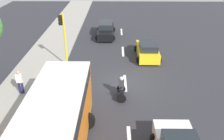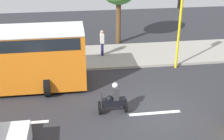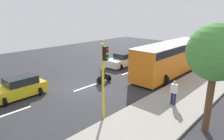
# 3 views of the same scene
# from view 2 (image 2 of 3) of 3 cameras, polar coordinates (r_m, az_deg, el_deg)

# --- Properties ---
(ground_plane) EXTENTS (40.00, 60.00, 0.10)m
(ground_plane) POSITION_cam_2_polar(r_m,az_deg,el_deg) (14.04, 8.15, -8.32)
(ground_plane) COLOR #2D2D33
(sidewalk) EXTENTS (4.00, 60.00, 0.15)m
(sidewalk) POSITION_cam_2_polar(r_m,az_deg,el_deg) (20.04, 2.93, 2.88)
(sidewalk) COLOR #9E998E
(sidewalk) RESTS_ON ground
(lane_stripe_mid) EXTENTS (0.20, 2.40, 0.01)m
(lane_stripe_mid) POSITION_cam_2_polar(r_m,az_deg,el_deg) (14.01, 8.17, -8.13)
(lane_stripe_mid) COLOR white
(lane_stripe_mid) RESTS_ON ground
(lane_stripe_south) EXTENTS (0.20, 2.40, 0.01)m
(lane_stripe_south) POSITION_cam_2_polar(r_m,az_deg,el_deg) (13.79, -17.01, -9.70)
(lane_stripe_south) COLOR white
(lane_stripe_south) RESTS_ON ground
(motorcycle) EXTENTS (0.60, 1.30, 1.53)m
(motorcycle) POSITION_cam_2_polar(r_m,az_deg,el_deg) (13.60, 0.28, -5.79)
(motorcycle) COLOR black
(motorcycle) RESTS_ON ground
(pedestrian_near_signal) EXTENTS (0.40, 0.24, 1.69)m
(pedestrian_near_signal) POSITION_cam_2_polar(r_m,az_deg,el_deg) (19.53, -1.90, 5.39)
(pedestrian_near_signal) COLOR #1E1E4C
(pedestrian_near_signal) RESTS_ON sidewalk
(traffic_light_corner) EXTENTS (0.49, 0.24, 4.50)m
(traffic_light_corner) POSITION_cam_2_polar(r_m,az_deg,el_deg) (17.83, 12.76, 9.18)
(traffic_light_corner) COLOR yellow
(traffic_light_corner) RESTS_ON ground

